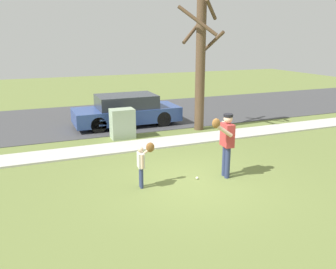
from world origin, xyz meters
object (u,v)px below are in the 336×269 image
at_px(street_tree_near, 201,61).
at_px(parked_wagon_blue, 127,111).
at_px(baseball, 197,178).
at_px(utility_cabinet, 122,124).
at_px(person_adult, 226,139).
at_px(person_child, 143,160).

relative_size(street_tree_near, parked_wagon_blue, 1.18).
distance_m(baseball, parked_wagon_blue, 6.57).
distance_m(utility_cabinet, parked_wagon_blue, 1.99).
bearing_deg(person_adult, baseball, -5.16).
bearing_deg(parked_wagon_blue, person_child, 77.96).
distance_m(utility_cabinet, street_tree_near, 3.99).
height_order(utility_cabinet, parked_wagon_blue, parked_wagon_blue).
bearing_deg(person_child, utility_cabinet, 86.00).
height_order(utility_cabinet, street_tree_near, street_tree_near).
distance_m(person_adult, baseball, 1.32).
distance_m(baseball, utility_cabinet, 4.77).
height_order(baseball, street_tree_near, street_tree_near).
bearing_deg(baseball, parked_wagon_blue, 91.04).
bearing_deg(baseball, person_child, 176.28).
distance_m(person_adult, parked_wagon_blue, 6.74).
xyz_separation_m(person_child, utility_cabinet, (0.69, 4.58, -0.16)).
relative_size(baseball, utility_cabinet, 0.07).
bearing_deg(utility_cabinet, person_adult, -71.77).
xyz_separation_m(utility_cabinet, street_tree_near, (3.29, 0.08, 2.26)).
bearing_deg(parked_wagon_blue, street_tree_near, 145.65).
relative_size(person_child, parked_wagon_blue, 0.25).
bearing_deg(parked_wagon_blue, person_adult, 97.64).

